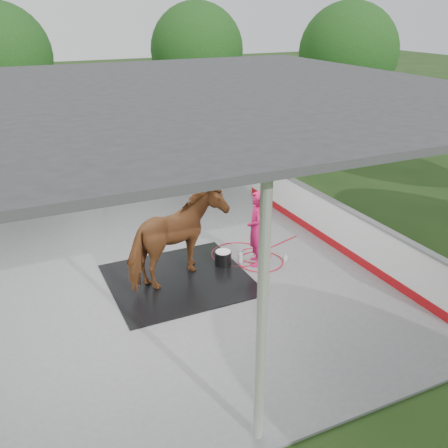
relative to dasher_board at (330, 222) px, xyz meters
name	(u,v)px	position (x,y,z in m)	size (l,w,h in m)	color
ground	(154,283)	(-4.60, 0.00, -0.59)	(100.00, 100.00, 0.00)	#1E3814
concrete_slab	(154,282)	(-4.60, 0.00, -0.57)	(12.00, 10.00, 0.05)	slate
pavilion_structure	(142,98)	(-4.60, 0.00, 3.37)	(12.60, 10.60, 4.05)	beige
dasher_board	(330,222)	(0.00, 0.00, 0.00)	(0.16, 8.00, 1.15)	#A50D13
tree_belt	(144,99)	(-4.30, 0.90, 3.20)	(28.00, 28.00, 5.80)	#382314
rubber_mat	(179,279)	(-4.09, -0.19, -0.53)	(2.94, 2.75, 0.02)	black
horse	(177,239)	(-4.09, -0.19, 0.45)	(1.05, 2.30, 1.94)	brown
handler	(256,229)	(-2.21, -0.22, 0.34)	(0.64, 0.42, 1.77)	#CF1657
wash_bucket	(223,258)	(-2.93, 0.02, -0.36)	(0.38, 0.38, 0.35)	black
soap_bottle_a	(240,256)	(-2.52, -0.04, -0.38)	(0.12, 0.13, 0.32)	silver
soap_bottle_b	(285,257)	(-1.53, -0.42, -0.45)	(0.08, 0.08, 0.18)	#338CD8
hose_coil	(249,257)	(-2.21, 0.13, -0.53)	(2.49, 1.74, 0.02)	red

